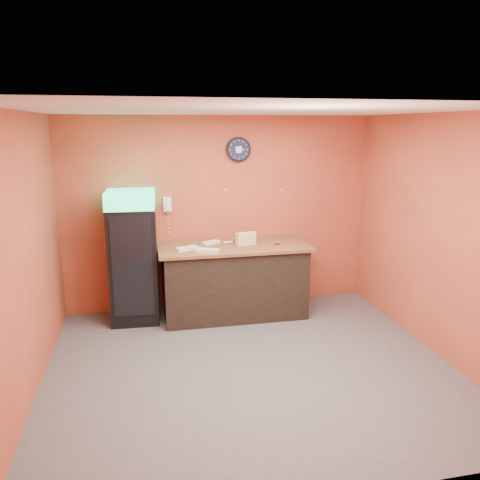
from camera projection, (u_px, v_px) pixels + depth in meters
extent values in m
plane|color=#47474C|center=(250.00, 367.00, 5.29)|extent=(4.50, 4.50, 0.00)
cube|color=#C55137|center=(219.00, 213.00, 6.86)|extent=(4.50, 0.02, 2.80)
cube|color=#C55137|center=(23.00, 259.00, 4.50)|extent=(0.02, 4.00, 2.80)
cube|color=#C55137|center=(440.00, 237.00, 5.41)|extent=(0.02, 4.00, 2.80)
cube|color=white|center=(251.00, 110.00, 4.62)|extent=(4.50, 4.00, 0.02)
cube|color=black|center=(134.00, 265.00, 6.41)|extent=(0.66, 0.66, 1.59)
cube|color=#1CF193|center=(130.00, 199.00, 6.20)|extent=(0.66, 0.66, 0.23)
cube|color=black|center=(134.00, 267.00, 6.09)|extent=(0.53, 0.04, 1.36)
cube|color=black|center=(234.00, 281.00, 6.68)|extent=(1.98, 0.89, 0.99)
cylinder|color=black|center=(238.00, 149.00, 6.67)|extent=(0.35, 0.05, 0.35)
cylinder|color=#0F1433|center=(239.00, 150.00, 6.65)|extent=(0.30, 0.01, 0.30)
cube|color=white|center=(239.00, 150.00, 6.64)|extent=(0.09, 0.00, 0.09)
cube|color=white|center=(167.00, 204.00, 6.62)|extent=(0.11, 0.07, 0.21)
cube|color=white|center=(168.00, 205.00, 6.57)|extent=(0.05, 0.04, 0.17)
cube|color=brown|center=(234.00, 246.00, 6.56)|extent=(2.11, 0.98, 0.04)
cube|color=beige|center=(246.00, 243.00, 6.54)|extent=(0.29, 0.16, 0.06)
cube|color=beige|center=(246.00, 239.00, 6.53)|extent=(0.29, 0.16, 0.06)
cube|color=beige|center=(246.00, 235.00, 6.51)|extent=(0.29, 0.16, 0.06)
cube|color=silver|center=(187.00, 249.00, 6.27)|extent=(0.32, 0.22, 0.04)
cube|color=silver|center=(208.00, 251.00, 6.16)|extent=(0.33, 0.25, 0.04)
cube|color=silver|center=(211.00, 243.00, 6.60)|extent=(0.28, 0.22, 0.04)
cylinder|color=silver|center=(234.00, 240.00, 6.68)|extent=(0.06, 0.06, 0.06)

